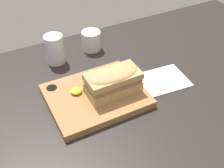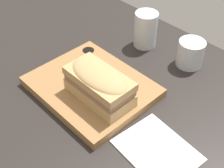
{
  "view_description": "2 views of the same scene",
  "coord_description": "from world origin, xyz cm",
  "px_view_note": "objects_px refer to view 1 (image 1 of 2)",
  "views": [
    {
      "loc": [
        -26.44,
        -61.39,
        66.29
      ],
      "look_at": [
        5.3,
        -0.3,
        8.66
      ],
      "focal_mm": 45.0,
      "sensor_mm": 36.0,
      "label": 1
    },
    {
      "loc": [
        49.67,
        -36.6,
        60.58
      ],
      "look_at": [
        8.31,
        2.85,
        9.04
      ],
      "focal_mm": 50.0,
      "sensor_mm": 36.0,
      "label": 2
    }
  ],
  "objects_px": {
    "napkin": "(163,80)",
    "sandwich": "(113,80)",
    "wine_glass": "(91,42)",
    "water_glass": "(55,51)",
    "serving_board": "(96,96)"
  },
  "relations": [
    {
      "from": "napkin",
      "to": "sandwich",
      "type": "bearing_deg",
      "value": 178.41
    },
    {
      "from": "sandwich",
      "to": "wine_glass",
      "type": "relative_size",
      "value": 2.2
    },
    {
      "from": "water_glass",
      "to": "napkin",
      "type": "xyz_separation_m",
      "value": [
        0.3,
        -0.29,
        -0.05
      ]
    },
    {
      "from": "wine_glass",
      "to": "sandwich",
      "type": "bearing_deg",
      "value": -100.9
    },
    {
      "from": "wine_glass",
      "to": "water_glass",
      "type": "bearing_deg",
      "value": -173.33
    },
    {
      "from": "serving_board",
      "to": "water_glass",
      "type": "xyz_separation_m",
      "value": [
        -0.05,
        0.27,
        0.04
      ]
    },
    {
      "from": "sandwich",
      "to": "water_glass",
      "type": "xyz_separation_m",
      "value": [
        -0.1,
        0.29,
        -0.02
      ]
    },
    {
      "from": "serving_board",
      "to": "napkin",
      "type": "relative_size",
      "value": 1.68
    },
    {
      "from": "sandwich",
      "to": "wine_glass",
      "type": "distance_m",
      "value": 0.31
    },
    {
      "from": "wine_glass",
      "to": "napkin",
      "type": "distance_m",
      "value": 0.34
    },
    {
      "from": "water_glass",
      "to": "napkin",
      "type": "relative_size",
      "value": 0.61
    },
    {
      "from": "serving_board",
      "to": "sandwich",
      "type": "relative_size",
      "value": 1.77
    },
    {
      "from": "water_glass",
      "to": "wine_glass",
      "type": "height_order",
      "value": "water_glass"
    },
    {
      "from": "sandwich",
      "to": "water_glass",
      "type": "bearing_deg",
      "value": 109.58
    },
    {
      "from": "sandwich",
      "to": "napkin",
      "type": "height_order",
      "value": "sandwich"
    }
  ]
}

